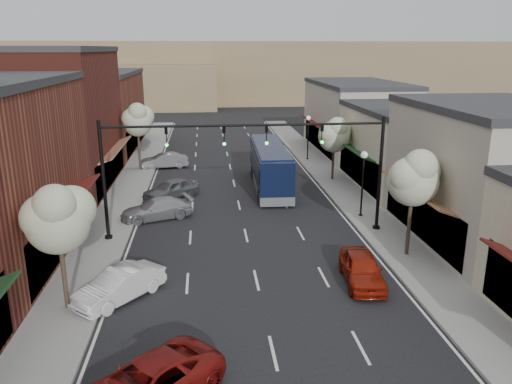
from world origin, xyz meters
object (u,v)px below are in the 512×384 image
object	(u,v)px
tree_left_near	(58,217)
parked_car_e	(164,161)
signal_mast_right	(342,158)
lamp_post_far	(308,130)
lamp_post_near	(363,173)
red_hatchback	(362,269)
coach_bus	(270,166)
parked_car_c	(157,209)
parked_car_a	(147,384)
parked_car_b	(120,285)
signal_mast_left	(146,162)
tree_right_near	(415,176)
tree_right_far	(335,134)
tree_left_far	(138,119)
parked_car_d	(171,189)

from	to	relation	value
tree_left_near	parked_car_e	bearing A→B (deg)	85.27
signal_mast_right	lamp_post_far	world-z (taller)	signal_mast_right
lamp_post_near	red_hatchback	bearing A→B (deg)	-107.12
coach_bus	parked_car_c	xyz separation A→B (m)	(-8.32, -6.76, -1.12)
red_hatchback	lamp_post_near	bearing A→B (deg)	78.18
signal_mast_right	parked_car_a	world-z (taller)	signal_mast_right
parked_car_b	parked_car_c	world-z (taller)	parked_car_b
signal_mast_left	coach_bus	distance (m)	13.65
parked_car_a	tree_right_near	bearing A→B (deg)	87.21
lamp_post_far	coach_bus	size ratio (longest dim) A/B	0.39
signal_mast_left	tree_left_near	size ratio (longest dim) A/B	1.44
parked_car_e	parked_car_a	bearing A→B (deg)	-8.04
signal_mast_right	tree_right_near	size ratio (longest dim) A/B	1.38
lamp_post_far	parked_car_e	size ratio (longest dim) A/B	1.04
lamp_post_far	coach_bus	xyz separation A→B (m)	(-5.03, -9.62, -1.22)
lamp_post_far	parked_car_a	world-z (taller)	lamp_post_far
signal_mast_left	red_hatchback	size ratio (longest dim) A/B	1.93
tree_right_near	parked_car_c	distance (m)	16.32
signal_mast_left	tree_left_near	distance (m)	8.48
tree_right_far	tree_left_far	bearing A→B (deg)	160.13
tree_right_far	parked_car_d	bearing A→B (deg)	-163.86
tree_left_near	red_hatchback	world-z (taller)	tree_left_near
tree_right_near	parked_car_a	distance (m)	16.66
parked_car_d	parked_car_e	bearing A→B (deg)	148.30
signal_mast_left	coach_bus	size ratio (longest dim) A/B	0.73
parked_car_d	signal_mast_left	bearing A→B (deg)	-43.94
tree_right_near	parked_car_b	size ratio (longest dim) A/B	1.39
tree_right_far	lamp_post_far	bearing A→B (deg)	93.88
parked_car_d	lamp_post_far	bearing A→B (deg)	94.50
lamp_post_far	parked_car_e	xyz separation A→B (m)	(-13.89, -1.89, -2.30)
parked_car_b	lamp_post_near	bearing A→B (deg)	76.44
tree_right_far	parked_car_e	xyz separation A→B (m)	(-14.44, 6.17, -3.29)
parked_car_b	tree_right_far	bearing A→B (deg)	94.35
tree_left_near	lamp_post_near	bearing A→B (deg)	33.33
signal_mast_right	signal_mast_left	xyz separation A→B (m)	(-11.24, 0.00, 0.00)
signal_mast_right	tree_left_near	world-z (taller)	signal_mast_right
coach_bus	red_hatchback	xyz separation A→B (m)	(2.18, -17.15, -1.06)
signal_mast_right	parked_car_d	world-z (taller)	signal_mast_right
lamp_post_near	tree_right_far	bearing A→B (deg)	86.69
tree_right_near	parked_car_d	world-z (taller)	tree_right_near
lamp_post_near	coach_bus	size ratio (longest dim) A/B	0.39
tree_right_far	parked_car_e	world-z (taller)	tree_right_far
signal_mast_left	coach_bus	world-z (taller)	signal_mast_left
signal_mast_left	tree_left_near	world-z (taller)	signal_mast_left
tree_right_far	lamp_post_far	xyz separation A→B (m)	(-0.55, 8.06, -0.99)
signal_mast_left	parked_car_d	xyz separation A→B (m)	(0.75, 8.12, -3.88)
signal_mast_right	parked_car_e	bearing A→B (deg)	122.88
signal_mast_right	red_hatchback	bearing A→B (deg)	-95.70
tree_right_near	red_hatchback	xyz separation A→B (m)	(-3.40, -2.71, -3.73)
tree_right_near	tree_right_far	bearing A→B (deg)	90.00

